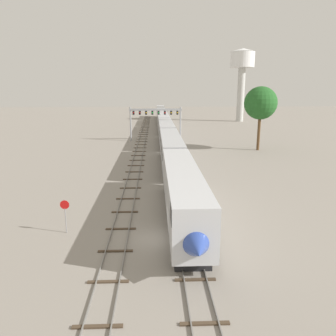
{
  "coord_description": "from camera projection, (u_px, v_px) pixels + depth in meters",
  "views": [
    {
      "loc": [
        -0.49,
        -24.47,
        11.84
      ],
      "look_at": [
        1.0,
        12.0,
        3.0
      ],
      "focal_mm": 35.11,
      "sensor_mm": 36.0,
      "label": 1
    }
  ],
  "objects": [
    {
      "name": "track_main",
      "position": [
        164.0,
        135.0,
        84.9
      ],
      "size": [
        2.6,
        200.0,
        0.16
      ],
      "color": "slate",
      "rests_on": "ground"
    },
    {
      "name": "signal_gantry",
      "position": [
        156.0,
        116.0,
        75.36
      ],
      "size": [
        12.1,
        0.49,
        7.77
      ],
      "color": "#999BA0",
      "rests_on": "ground"
    },
    {
      "name": "stop_sign",
      "position": [
        65.0,
        212.0,
        27.28
      ],
      "size": [
        0.76,
        0.08,
        2.88
      ],
      "color": "gray",
      "rests_on": "ground"
    },
    {
      "name": "passenger_train",
      "position": [
        164.0,
        126.0,
        82.28
      ],
      "size": [
        3.04,
        128.33,
        4.8
      ],
      "color": "silver",
      "rests_on": "ground"
    },
    {
      "name": "trackside_tree_left",
      "position": [
        261.0,
        103.0,
        62.93
      ],
      "size": [
        6.3,
        6.3,
        12.31
      ],
      "color": "brown",
      "rests_on": "ground"
    },
    {
      "name": "water_tower",
      "position": [
        242.0,
        66.0,
        117.8
      ],
      "size": [
        8.72,
        8.72,
        25.84
      ],
      "color": "beige",
      "rests_on": "ground"
    },
    {
      "name": "track_near",
      "position": [
        140.0,
        149.0,
        65.26
      ],
      "size": [
        2.6,
        160.0,
        0.16
      ],
      "color": "slate",
      "rests_on": "ground"
    },
    {
      "name": "ground_plane",
      "position": [
        162.0,
        239.0,
        26.57
      ],
      "size": [
        400.0,
        400.0,
        0.0
      ],
      "primitive_type": "plane",
      "color": "gray"
    }
  ]
}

